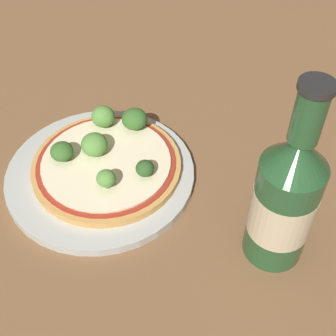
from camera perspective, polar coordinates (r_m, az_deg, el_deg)
name	(u,v)px	position (r m, az deg, el deg)	size (l,w,h in m)	color
ground_plane	(101,177)	(0.62, -8.16, -1.13)	(3.00, 3.00, 0.00)	brown
plate	(104,174)	(0.61, -7.83, -0.77)	(0.24, 0.24, 0.01)	#B2B7B2
pizza	(107,165)	(0.61, -7.50, 0.39)	(0.19, 0.19, 0.01)	tan
broccoli_floret_0	(62,152)	(0.60, -12.81, 1.97)	(0.03, 0.03, 0.03)	#6B8E51
broccoli_floret_1	(94,145)	(0.60, -8.96, 2.84)	(0.03, 0.03, 0.03)	#6B8E51
broccoli_floret_2	(103,117)	(0.64, -7.91, 6.23)	(0.03, 0.03, 0.03)	#6B8E51
broccoli_floret_3	(143,171)	(0.57, -3.01, -0.40)	(0.02, 0.02, 0.02)	#6B8E51
broccoli_floret_4	(135,119)	(0.63, -4.11, 5.98)	(0.03, 0.03, 0.03)	#6B8E51
broccoli_floret_5	(106,179)	(0.56, -7.56, -1.29)	(0.02, 0.02, 0.03)	#6B8E51
beer_bottle	(285,199)	(0.49, 14.06, -3.74)	(0.07, 0.07, 0.23)	#234C28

